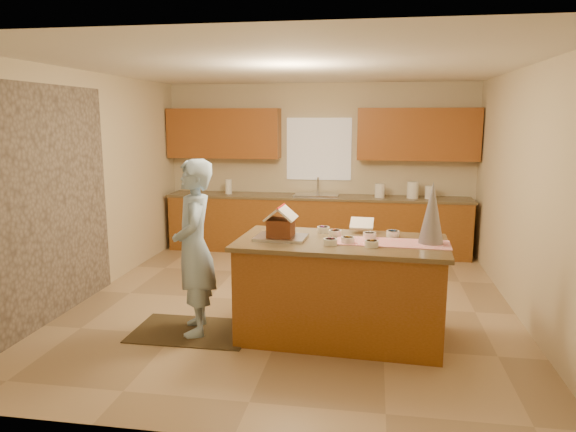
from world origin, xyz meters
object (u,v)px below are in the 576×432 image
object	(u,v)px
boy	(194,247)
gingerbread_house	(281,225)
tinsel_tree	(432,213)
island_base	(341,291)

from	to	relation	value
boy	gingerbread_house	xyz separation A→B (m)	(0.86, 0.10, 0.24)
tinsel_tree	gingerbread_house	distance (m)	1.44
island_base	tinsel_tree	distance (m)	1.16
island_base	tinsel_tree	bearing A→B (deg)	3.67
island_base	gingerbread_house	xyz separation A→B (m)	(-0.59, -0.02, 0.65)
boy	gingerbread_house	distance (m)	0.89
boy	tinsel_tree	bearing A→B (deg)	75.63
tinsel_tree	island_base	bearing A→B (deg)	-179.45
island_base	boy	world-z (taller)	boy
gingerbread_house	tinsel_tree	bearing A→B (deg)	1.18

